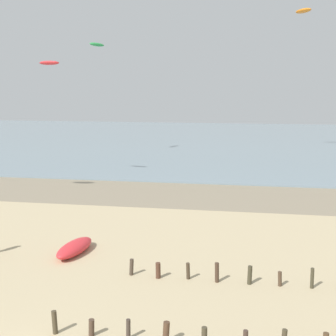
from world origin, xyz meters
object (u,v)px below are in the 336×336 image
(kite_aloft_1, at_px, (97,45))
(kite_aloft_3, at_px, (303,11))
(grounded_kite, at_px, (75,248))
(kite_aloft_0, at_px, (49,63))

(kite_aloft_1, bearing_deg, kite_aloft_3, -60.80)
(kite_aloft_1, height_order, kite_aloft_3, kite_aloft_3)
(kite_aloft_1, bearing_deg, grounded_kite, -145.43)
(kite_aloft_0, bearing_deg, kite_aloft_1, 105.81)
(grounded_kite, distance_m, kite_aloft_1, 36.12)
(grounded_kite, bearing_deg, kite_aloft_1, -156.51)
(kite_aloft_1, distance_m, kite_aloft_3, 24.54)
(grounded_kite, height_order, kite_aloft_3, kite_aloft_3)
(kite_aloft_3, bearing_deg, kite_aloft_1, 72.28)
(kite_aloft_3, bearing_deg, grounded_kite, 130.10)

